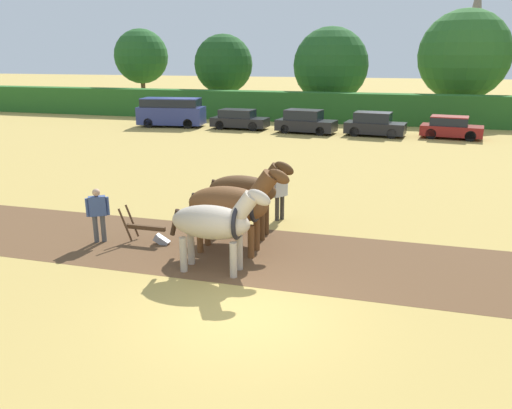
% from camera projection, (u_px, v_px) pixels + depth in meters
% --- Properties ---
extents(ground_plane, '(240.00, 240.00, 0.00)m').
position_uv_depth(ground_plane, '(244.00, 312.00, 10.55)').
color(ground_plane, tan).
extents(plowed_furrow_strip, '(27.74, 4.42, 0.01)m').
position_uv_depth(plowed_furrow_strip, '(97.00, 237.00, 14.89)').
color(plowed_furrow_strip, brown).
rests_on(plowed_furrow_strip, ground).
extents(hedgerow, '(79.87, 1.81, 2.37)m').
position_uv_depth(hedgerow, '(365.00, 108.00, 39.55)').
color(hedgerow, '#286023').
rests_on(hedgerow, ground).
extents(tree_far_left, '(5.31, 5.31, 7.80)m').
position_uv_depth(tree_far_left, '(141.00, 56.00, 49.75)').
color(tree_far_left, brown).
rests_on(tree_far_left, ground).
extents(tree_left, '(5.48, 5.48, 7.18)m').
position_uv_depth(tree_left, '(223.00, 64.00, 46.85)').
color(tree_left, brown).
rests_on(tree_left, ground).
extents(tree_center_left, '(6.62, 6.62, 7.71)m').
position_uv_depth(tree_center_left, '(331.00, 65.00, 44.24)').
color(tree_center_left, '#423323').
rests_on(tree_center_left, ground).
extents(tree_center, '(7.53, 7.53, 9.00)m').
position_uv_depth(tree_center, '(464.00, 55.00, 41.89)').
color(tree_center, '#4C3823').
rests_on(tree_center, ground).
extents(church_spire, '(2.52, 2.52, 16.38)m').
position_uv_depth(church_spire, '(474.00, 32.00, 72.35)').
color(church_spire, gray).
rests_on(church_spire, ground).
extents(draft_horse_lead_left, '(2.68, 0.91, 2.27)m').
position_uv_depth(draft_horse_lead_left, '(215.00, 223.00, 12.20)').
color(draft_horse_lead_left, '#B2A38E').
rests_on(draft_horse_lead_left, ground).
extents(draft_horse_lead_right, '(2.95, 1.07, 2.48)m').
position_uv_depth(draft_horse_lead_right, '(232.00, 204.00, 13.42)').
color(draft_horse_lead_right, brown).
rests_on(draft_horse_lead_right, ground).
extents(draft_horse_trail_left, '(2.71, 0.94, 2.40)m').
position_uv_depth(draft_horse_trail_left, '(246.00, 191.00, 14.65)').
color(draft_horse_trail_left, '#513319').
rests_on(draft_horse_trail_left, ground).
extents(plow, '(1.47, 0.47, 1.13)m').
position_uv_depth(plow, '(150.00, 233.00, 14.35)').
color(plow, '#4C331E').
rests_on(plow, ground).
extents(farmer_at_plow, '(0.56, 0.42, 1.60)m').
position_uv_depth(farmer_at_plow, '(98.00, 212.00, 14.26)').
color(farmer_at_plow, '#4C4C4C').
rests_on(farmer_at_plow, ground).
extents(farmer_beside_team, '(0.45, 0.53, 1.66)m').
position_uv_depth(farmer_beside_team, '(280.00, 192.00, 16.19)').
color(farmer_beside_team, '#38332D').
rests_on(farmer_beside_team, ground).
extents(parked_van, '(5.16, 2.71, 2.14)m').
position_uv_depth(parked_van, '(171.00, 112.00, 37.86)').
color(parked_van, navy).
rests_on(parked_van, ground).
extents(parked_car_left, '(4.19, 1.91, 1.42)m').
position_uv_depth(parked_car_left, '(239.00, 119.00, 36.76)').
color(parked_car_left, black).
rests_on(parked_car_left, ground).
extents(parked_car_center_left, '(4.28, 2.32, 1.60)m').
position_uv_depth(parked_car_center_left, '(305.00, 122.00, 34.79)').
color(parked_car_center_left, black).
rests_on(parked_car_center_left, ground).
extents(parked_car_center, '(4.11, 2.23, 1.58)m').
position_uv_depth(parked_car_center, '(374.00, 125.00, 33.52)').
color(parked_car_center, black).
rests_on(parked_car_center, ground).
extents(parked_car_center_right, '(4.04, 2.31, 1.43)m').
position_uv_depth(parked_car_center_right, '(451.00, 128.00, 32.52)').
color(parked_car_center_right, maroon).
rests_on(parked_car_center_right, ground).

